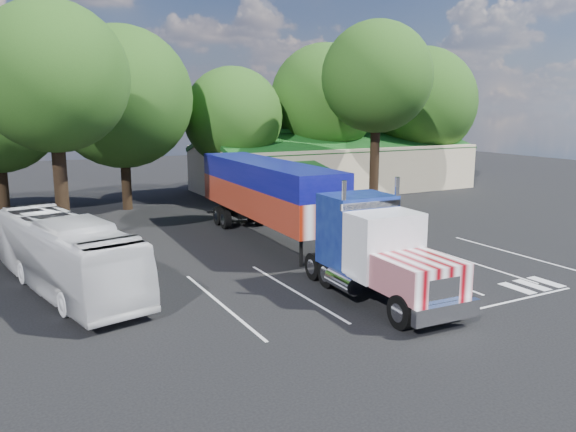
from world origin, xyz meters
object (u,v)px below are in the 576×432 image
bicycle (317,211)px  tour_bus (67,254)px  semi_truck (289,201)px  woman (397,237)px  silver_sedan (333,190)px

bicycle → tour_bus: (-16.77, -8.24, 1.01)m
semi_truck → tour_bus: (-10.95, -1.46, -1.09)m
semi_truck → woman: bearing=-27.9°
woman → silver_sedan: bearing=-10.2°
semi_truck → tour_bus: semi_truck is taller
tour_bus → silver_sedan: (22.69, 15.57, -0.91)m
bicycle → silver_sedan: 9.42m
woman → bicycle: size_ratio=0.82×
woman → silver_sedan: (6.92, 16.93, -0.19)m
semi_truck → woman: (4.83, -2.82, -1.81)m
woman → silver_sedan: woman is taller
semi_truck → woman: size_ratio=13.85×
bicycle → tour_bus: bearing=-174.5°
bicycle → tour_bus: tour_bus is taller
bicycle → tour_bus: 18.72m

